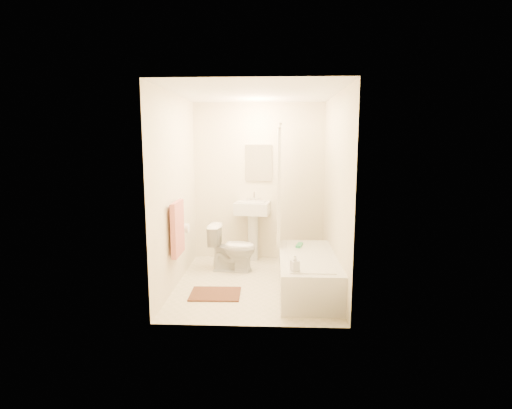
{
  "coord_description": "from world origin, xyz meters",
  "views": [
    {
      "loc": [
        0.24,
        -4.93,
        1.82
      ],
      "look_at": [
        0.0,
        0.25,
        1.0
      ],
      "focal_mm": 28.0,
      "sensor_mm": 36.0,
      "label": 1
    }
  ],
  "objects_px": {
    "sink": "(253,229)",
    "bath_mat": "(215,294)",
    "toilet": "(232,248)",
    "soap_bottle": "(295,264)",
    "bathtub": "(308,273)"
  },
  "relations": [
    {
      "from": "bath_mat",
      "to": "soap_bottle",
      "type": "distance_m",
      "value": 1.14
    },
    {
      "from": "sink",
      "to": "bathtub",
      "type": "distance_m",
      "value": 1.49
    },
    {
      "from": "bathtub",
      "to": "soap_bottle",
      "type": "height_order",
      "value": "soap_bottle"
    },
    {
      "from": "bath_mat",
      "to": "soap_bottle",
      "type": "xyz_separation_m",
      "value": [
        0.93,
        -0.41,
        0.52
      ]
    },
    {
      "from": "bath_mat",
      "to": "toilet",
      "type": "bearing_deg",
      "value": 83.33
    },
    {
      "from": "sink",
      "to": "soap_bottle",
      "type": "relative_size",
      "value": 5.49
    },
    {
      "from": "bathtub",
      "to": "bath_mat",
      "type": "height_order",
      "value": "bathtub"
    },
    {
      "from": "sink",
      "to": "bath_mat",
      "type": "distance_m",
      "value": 1.58
    },
    {
      "from": "bathtub",
      "to": "sink",
      "type": "bearing_deg",
      "value": 120.61
    },
    {
      "from": "sink",
      "to": "toilet",
      "type": "bearing_deg",
      "value": -109.38
    },
    {
      "from": "sink",
      "to": "bathtub",
      "type": "relative_size",
      "value": 0.63
    },
    {
      "from": "toilet",
      "to": "soap_bottle",
      "type": "distance_m",
      "value": 1.59
    },
    {
      "from": "bathtub",
      "to": "bath_mat",
      "type": "bearing_deg",
      "value": -170.0
    },
    {
      "from": "soap_bottle",
      "to": "bath_mat",
      "type": "bearing_deg",
      "value": 156.17
    },
    {
      "from": "sink",
      "to": "soap_bottle",
      "type": "bearing_deg",
      "value": -66.15
    }
  ]
}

